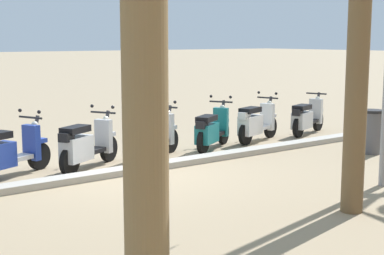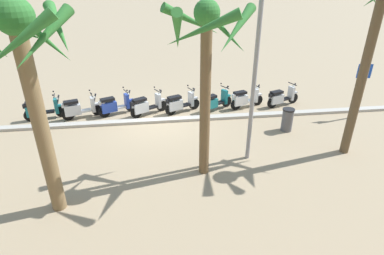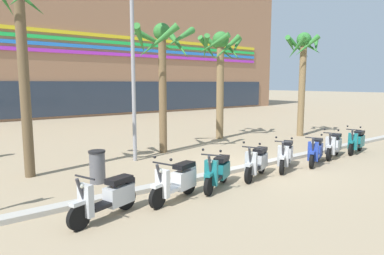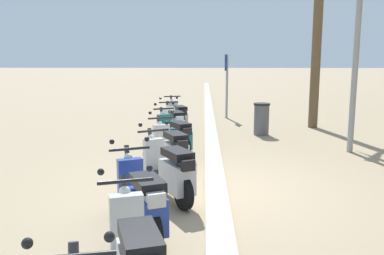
{
  "view_description": "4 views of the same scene",
  "coord_description": "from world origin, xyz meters",
  "px_view_note": "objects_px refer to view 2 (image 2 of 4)",
  "views": [
    {
      "loc": [
        5.27,
        9.11,
        2.46
      ],
      "look_at": [
        0.39,
        2.55,
        1.2
      ],
      "focal_mm": 54.11,
      "sensor_mm": 36.0,
      "label": 1
    },
    {
      "loc": [
        0.08,
        12.36,
        5.8
      ],
      "look_at": [
        -1.17,
        2.64,
        0.92
      ],
      "focal_mm": 29.16,
      "sensor_mm": 36.0,
      "label": 2
    },
    {
      "loc": [
        -8.72,
        -7.58,
        2.86
      ],
      "look_at": [
        -1.21,
        2.28,
        1.21
      ],
      "focal_mm": 31.38,
      "sensor_mm": 36.0,
      "label": 3
    },
    {
      "loc": [
        6.7,
        -0.17,
        2.22
      ],
      "look_at": [
        -0.16,
        -0.37,
        1.06
      ],
      "focal_mm": 37.86,
      "sensor_mm": 36.0,
      "label": 4
    }
  ],
  "objects_px": {
    "scooter_white_last_in_row": "(245,99)",
    "scooter_silver_far_back": "(146,106)",
    "scooter_teal_gap_after_mid": "(42,109)",
    "palm_tree_mid_walkway": "(25,62)",
    "scooter_silver_mid_centre": "(180,103)",
    "scooter_blue_lead_nearest": "(114,105)",
    "street_lamp": "(259,24)",
    "scooter_teal_tail_end": "(215,102)",
    "scooter_silver_mid_rear": "(79,108)",
    "palm_tree_near_sign": "(377,17)",
    "litter_bin": "(287,120)",
    "palm_tree_far_corner": "(206,49)",
    "crossing_sign": "(362,85)",
    "scooter_silver_mid_front": "(281,97)"
  },
  "relations": [
    {
      "from": "scooter_white_last_in_row",
      "to": "scooter_silver_far_back",
      "type": "relative_size",
      "value": 1.04
    },
    {
      "from": "scooter_teal_gap_after_mid",
      "to": "palm_tree_mid_walkway",
      "type": "distance_m",
      "value": 7.38
    },
    {
      "from": "scooter_silver_mid_centre",
      "to": "scooter_silver_far_back",
      "type": "xyz_separation_m",
      "value": [
        1.54,
        0.1,
        0.01
      ]
    },
    {
      "from": "scooter_blue_lead_nearest",
      "to": "street_lamp",
      "type": "height_order",
      "value": "street_lamp"
    },
    {
      "from": "scooter_teal_tail_end",
      "to": "scooter_silver_mid_rear",
      "type": "bearing_deg",
      "value": 0.94
    },
    {
      "from": "scooter_silver_mid_centre",
      "to": "street_lamp",
      "type": "bearing_deg",
      "value": 115.01
    },
    {
      "from": "scooter_white_last_in_row",
      "to": "scooter_blue_lead_nearest",
      "type": "bearing_deg",
      "value": 0.42
    },
    {
      "from": "scooter_silver_mid_centre",
      "to": "palm_tree_near_sign",
      "type": "relative_size",
      "value": 0.27
    },
    {
      "from": "litter_bin",
      "to": "scooter_silver_mid_centre",
      "type": "bearing_deg",
      "value": -29.67
    },
    {
      "from": "palm_tree_far_corner",
      "to": "scooter_silver_far_back",
      "type": "bearing_deg",
      "value": -68.7
    },
    {
      "from": "scooter_white_last_in_row",
      "to": "litter_bin",
      "type": "relative_size",
      "value": 1.8
    },
    {
      "from": "scooter_white_last_in_row",
      "to": "palm_tree_mid_walkway",
      "type": "bearing_deg",
      "value": 41.66
    },
    {
      "from": "scooter_white_last_in_row",
      "to": "scooter_silver_mid_centre",
      "type": "relative_size",
      "value": 1.03
    },
    {
      "from": "scooter_blue_lead_nearest",
      "to": "street_lamp",
      "type": "distance_m",
      "value": 7.68
    },
    {
      "from": "scooter_teal_tail_end",
      "to": "crossing_sign",
      "type": "height_order",
      "value": "crossing_sign"
    },
    {
      "from": "crossing_sign",
      "to": "scooter_silver_mid_front",
      "type": "bearing_deg",
      "value": -31.23
    },
    {
      "from": "scooter_silver_mid_front",
      "to": "palm_tree_mid_walkway",
      "type": "bearing_deg",
      "value": 35.35
    },
    {
      "from": "scooter_blue_lead_nearest",
      "to": "scooter_teal_gap_after_mid",
      "type": "height_order",
      "value": "same"
    },
    {
      "from": "scooter_white_last_in_row",
      "to": "scooter_silver_far_back",
      "type": "xyz_separation_m",
      "value": [
        4.62,
        0.27,
        0.0
      ]
    },
    {
      "from": "scooter_blue_lead_nearest",
      "to": "palm_tree_mid_walkway",
      "type": "relative_size",
      "value": 0.31
    },
    {
      "from": "scooter_silver_mid_rear",
      "to": "scooter_blue_lead_nearest",
      "type": "bearing_deg",
      "value": -173.2
    },
    {
      "from": "scooter_silver_mid_front",
      "to": "scooter_blue_lead_nearest",
      "type": "distance_m",
      "value": 7.83
    },
    {
      "from": "palm_tree_mid_walkway",
      "to": "scooter_blue_lead_nearest",
      "type": "bearing_deg",
      "value": -98.72
    },
    {
      "from": "scooter_silver_far_back",
      "to": "litter_bin",
      "type": "bearing_deg",
      "value": 158.32
    },
    {
      "from": "street_lamp",
      "to": "palm_tree_mid_walkway",
      "type": "bearing_deg",
      "value": 17.43
    },
    {
      "from": "scooter_white_last_in_row",
      "to": "scooter_teal_tail_end",
      "type": "relative_size",
      "value": 1.07
    },
    {
      "from": "scooter_silver_mid_centre",
      "to": "scooter_teal_gap_after_mid",
      "type": "xyz_separation_m",
      "value": [
        6.05,
        -0.04,
        0.01
      ]
    },
    {
      "from": "scooter_white_last_in_row",
      "to": "palm_tree_near_sign",
      "type": "relative_size",
      "value": 0.28
    },
    {
      "from": "scooter_silver_far_back",
      "to": "street_lamp",
      "type": "bearing_deg",
      "value": 130.46
    },
    {
      "from": "scooter_white_last_in_row",
      "to": "scooter_teal_gap_after_mid",
      "type": "distance_m",
      "value": 9.14
    },
    {
      "from": "palm_tree_mid_walkway",
      "to": "litter_bin",
      "type": "height_order",
      "value": "palm_tree_mid_walkway"
    },
    {
      "from": "scooter_teal_gap_after_mid",
      "to": "crossing_sign",
      "type": "height_order",
      "value": "crossing_sign"
    },
    {
      "from": "crossing_sign",
      "to": "palm_tree_mid_walkway",
      "type": "bearing_deg",
      "value": 21.46
    },
    {
      "from": "scooter_blue_lead_nearest",
      "to": "palm_tree_far_corner",
      "type": "distance_m",
      "value": 6.88
    },
    {
      "from": "palm_tree_near_sign",
      "to": "street_lamp",
      "type": "bearing_deg",
      "value": -0.85
    },
    {
      "from": "scooter_silver_mid_rear",
      "to": "street_lamp",
      "type": "height_order",
      "value": "street_lamp"
    },
    {
      "from": "scooter_teal_gap_after_mid",
      "to": "palm_tree_near_sign",
      "type": "distance_m",
      "value": 13.03
    },
    {
      "from": "palm_tree_mid_walkway",
      "to": "scooter_white_last_in_row",
      "type": "bearing_deg",
      "value": -138.34
    },
    {
      "from": "scooter_silver_mid_rear",
      "to": "litter_bin",
      "type": "relative_size",
      "value": 1.82
    },
    {
      "from": "scooter_teal_tail_end",
      "to": "palm_tree_far_corner",
      "type": "distance_m",
      "value": 6.15
    },
    {
      "from": "scooter_silver_mid_front",
      "to": "scooter_teal_tail_end",
      "type": "distance_m",
      "value": 3.26
    },
    {
      "from": "litter_bin",
      "to": "street_lamp",
      "type": "bearing_deg",
      "value": 40.3
    },
    {
      "from": "litter_bin",
      "to": "crossing_sign",
      "type": "bearing_deg",
      "value": -166.32
    },
    {
      "from": "scooter_silver_mid_rear",
      "to": "palm_tree_far_corner",
      "type": "relative_size",
      "value": 0.33
    },
    {
      "from": "scooter_white_last_in_row",
      "to": "street_lamp",
      "type": "distance_m",
      "value": 6.05
    },
    {
      "from": "scooter_silver_mid_centre",
      "to": "palm_tree_mid_walkway",
      "type": "relative_size",
      "value": 0.31
    },
    {
      "from": "scooter_blue_lead_nearest",
      "to": "scooter_white_last_in_row",
      "type": "bearing_deg",
      "value": -179.58
    },
    {
      "from": "scooter_silver_mid_centre",
      "to": "scooter_blue_lead_nearest",
      "type": "height_order",
      "value": "same"
    },
    {
      "from": "scooter_silver_mid_rear",
      "to": "palm_tree_far_corner",
      "type": "distance_m",
      "value": 7.6
    },
    {
      "from": "palm_tree_mid_walkway",
      "to": "litter_bin",
      "type": "distance_m",
      "value": 9.53
    }
  ]
}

